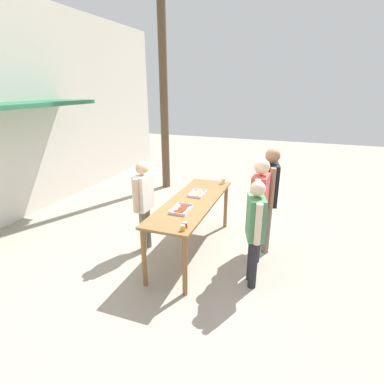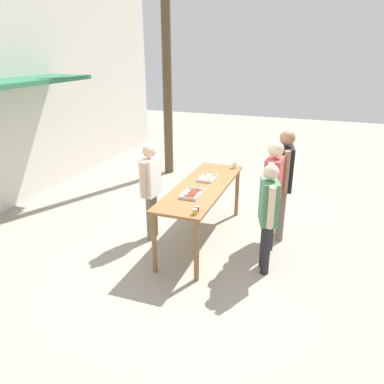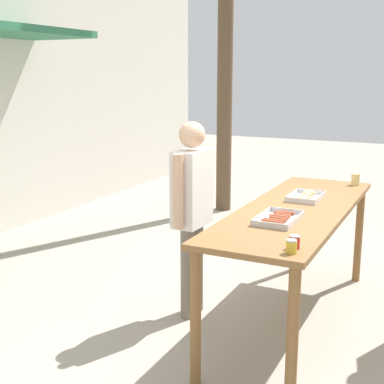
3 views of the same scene
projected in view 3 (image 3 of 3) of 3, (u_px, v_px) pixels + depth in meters
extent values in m
plane|color=#A39989|center=(291.00, 322.00, 4.28)|extent=(24.00, 24.00, 0.00)
cube|color=brown|center=(296.00, 210.00, 4.08)|extent=(2.39, 0.75, 0.04)
cylinder|color=brown|center=(292.00, 339.00, 3.06)|extent=(0.07, 0.07, 0.91)
cylinder|color=brown|center=(359.00, 235.00, 5.04)|extent=(0.07, 0.07, 0.91)
cylinder|color=brown|center=(196.00, 318.00, 3.33)|extent=(0.07, 0.07, 0.91)
cylinder|color=brown|center=(295.00, 227.00, 5.30)|extent=(0.07, 0.07, 0.91)
cube|color=silver|center=(278.00, 220.00, 3.69)|extent=(0.42, 0.26, 0.01)
cube|color=silver|center=(296.00, 220.00, 3.63)|extent=(0.42, 0.01, 0.03)
cube|color=silver|center=(261.00, 215.00, 3.74)|extent=(0.42, 0.01, 0.03)
cube|color=silver|center=(269.00, 225.00, 3.50)|extent=(0.01, 0.26, 0.03)
cube|color=silver|center=(287.00, 211.00, 3.87)|extent=(0.01, 0.26, 0.03)
cylinder|color=#A34C2D|center=(271.00, 224.00, 3.54)|extent=(0.03, 0.13, 0.03)
cylinder|color=#A34C2D|center=(272.00, 222.00, 3.58)|extent=(0.05, 0.15, 0.03)
cylinder|color=#A34C2D|center=(274.00, 220.00, 3.63)|extent=(0.04, 0.15, 0.03)
cylinder|color=#A34C2D|center=(278.00, 219.00, 3.67)|extent=(0.04, 0.12, 0.03)
cylinder|color=#A34C2D|center=(279.00, 217.00, 3.71)|extent=(0.03, 0.13, 0.03)
cylinder|color=#A34C2D|center=(283.00, 216.00, 3.75)|extent=(0.03, 0.11, 0.03)
cylinder|color=#A34C2D|center=(282.00, 214.00, 3.80)|extent=(0.04, 0.13, 0.03)
cylinder|color=#A34C2D|center=(286.00, 213.00, 3.83)|extent=(0.03, 0.12, 0.03)
cube|color=silver|center=(306.00, 199.00, 4.34)|extent=(0.37, 0.25, 0.01)
cube|color=silver|center=(321.00, 197.00, 4.28)|extent=(0.37, 0.01, 0.03)
cube|color=silver|center=(292.00, 195.00, 4.39)|extent=(0.37, 0.01, 0.03)
cube|color=silver|center=(300.00, 201.00, 4.18)|extent=(0.01, 0.25, 0.03)
cube|color=silver|center=(311.00, 192.00, 4.50)|extent=(0.01, 0.25, 0.03)
ellipsoid|color=#D6B77F|center=(301.00, 199.00, 4.22)|extent=(0.07, 0.11, 0.04)
ellipsoid|color=#D6B77F|center=(304.00, 197.00, 4.27)|extent=(0.06, 0.11, 0.04)
ellipsoid|color=#D6B77F|center=(306.00, 195.00, 4.33)|extent=(0.07, 0.11, 0.05)
ellipsoid|color=#D6B77F|center=(309.00, 193.00, 4.39)|extent=(0.06, 0.11, 0.05)
ellipsoid|color=#D6B77F|center=(311.00, 193.00, 4.45)|extent=(0.05, 0.10, 0.04)
cylinder|color=gold|center=(291.00, 247.00, 3.02)|extent=(0.06, 0.06, 0.07)
cylinder|color=#B2B2B7|center=(292.00, 241.00, 3.02)|extent=(0.06, 0.06, 0.01)
cylinder|color=#B22319|center=(295.00, 243.00, 3.10)|extent=(0.06, 0.06, 0.07)
cylinder|color=#B2B2B7|center=(295.00, 236.00, 3.10)|extent=(0.06, 0.06, 0.01)
cylinder|color=#DBC67A|center=(355.00, 179.00, 4.88)|extent=(0.08, 0.08, 0.10)
cylinder|color=#756B5B|center=(187.00, 273.00, 4.28)|extent=(0.11, 0.11, 0.76)
cylinder|color=#756B5B|center=(197.00, 267.00, 4.42)|extent=(0.11, 0.11, 0.76)
cube|color=silver|center=(192.00, 188.00, 4.21)|extent=(0.37, 0.21, 0.60)
sphere|color=#DBAD89|center=(192.00, 135.00, 4.12)|extent=(0.21, 0.21, 0.21)
cylinder|color=#DBAD89|center=(178.00, 192.00, 4.01)|extent=(0.08, 0.08, 0.57)
cylinder|color=#DBAD89|center=(205.00, 181.00, 4.40)|extent=(0.08, 0.08, 0.57)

